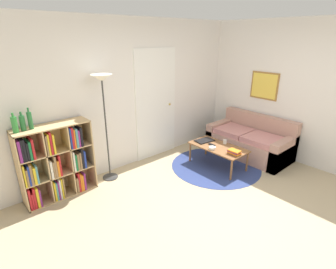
# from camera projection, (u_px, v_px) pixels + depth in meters

# --- Properties ---
(ground_plane) EXTENTS (14.00, 14.00, 0.00)m
(ground_plane) POSITION_uv_depth(u_px,v_px,m) (233.00, 213.00, 3.62)
(ground_plane) COLOR tan
(wall_back) EXTENTS (7.49, 0.11, 2.60)m
(wall_back) POSITION_uv_depth(u_px,v_px,m) (137.00, 95.00, 4.74)
(wall_back) COLOR silver
(wall_back) RESTS_ON ground_plane
(wall_right) EXTENTS (0.08, 5.20, 2.60)m
(wall_right) POSITION_uv_depth(u_px,v_px,m) (260.00, 88.00, 5.33)
(wall_right) COLOR silver
(wall_right) RESTS_ON ground_plane
(rug) EXTENTS (1.65, 1.65, 0.01)m
(rug) POSITION_uv_depth(u_px,v_px,m) (216.00, 166.00, 4.92)
(rug) COLOR navy
(rug) RESTS_ON ground_plane
(bookshelf) EXTENTS (1.03, 0.34, 1.13)m
(bookshelf) POSITION_uv_depth(u_px,v_px,m) (54.00, 163.00, 3.82)
(bookshelf) COLOR tan
(bookshelf) RESTS_ON ground_plane
(floor_lamp) EXTENTS (0.33, 0.33, 1.76)m
(floor_lamp) POSITION_uv_depth(u_px,v_px,m) (103.00, 91.00, 3.99)
(floor_lamp) COLOR #333333
(floor_lamp) RESTS_ON ground_plane
(couch) EXTENTS (0.82, 1.60, 0.79)m
(couch) POSITION_uv_depth(u_px,v_px,m) (251.00, 141.00, 5.34)
(couch) COLOR tan
(couch) RESTS_ON ground_plane
(coffee_table) EXTENTS (0.55, 1.04, 0.40)m
(coffee_table) POSITION_uv_depth(u_px,v_px,m) (218.00, 148.00, 4.80)
(coffee_table) COLOR brown
(coffee_table) RESTS_ON ground_plane
(laptop) EXTENTS (0.38, 0.27, 0.02)m
(laptop) POSITION_uv_depth(u_px,v_px,m) (204.00, 140.00, 5.02)
(laptop) COLOR black
(laptop) RESTS_ON coffee_table
(bowl) EXTENTS (0.13, 0.13, 0.05)m
(bowl) POSITION_uv_depth(u_px,v_px,m) (212.00, 148.00, 4.66)
(bowl) COLOR silver
(bowl) RESTS_ON coffee_table
(book_stack_on_table) EXTENTS (0.14, 0.22, 0.08)m
(book_stack_on_table) POSITION_uv_depth(u_px,v_px,m) (234.00, 152.00, 4.45)
(book_stack_on_table) COLOR olive
(book_stack_on_table) RESTS_ON coffee_table
(cup) EXTENTS (0.07, 0.07, 0.08)m
(cup) POSITION_uv_depth(u_px,v_px,m) (225.00, 142.00, 4.89)
(cup) COLOR white
(cup) RESTS_ON coffee_table
(remote) EXTENTS (0.05, 0.14, 0.02)m
(remote) POSITION_uv_depth(u_px,v_px,m) (212.00, 145.00, 4.83)
(remote) COLOR black
(remote) RESTS_ON coffee_table
(bottle_left) EXTENTS (0.07, 0.07, 0.27)m
(bottle_left) POSITION_uv_depth(u_px,v_px,m) (15.00, 124.00, 3.33)
(bottle_left) COLOR #2D8438
(bottle_left) RESTS_ON bookshelf
(bottle_middle) EXTENTS (0.07, 0.07, 0.25)m
(bottle_middle) POSITION_uv_depth(u_px,v_px,m) (22.00, 123.00, 3.41)
(bottle_middle) COLOR #236633
(bottle_middle) RESTS_ON bookshelf
(bottle_right) EXTENTS (0.06, 0.06, 0.29)m
(bottle_right) POSITION_uv_depth(u_px,v_px,m) (30.00, 120.00, 3.46)
(bottle_right) COLOR #236633
(bottle_right) RESTS_ON bookshelf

